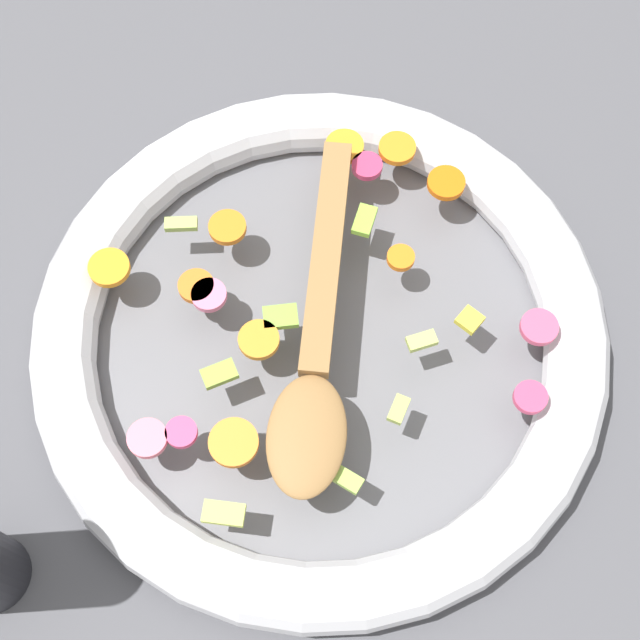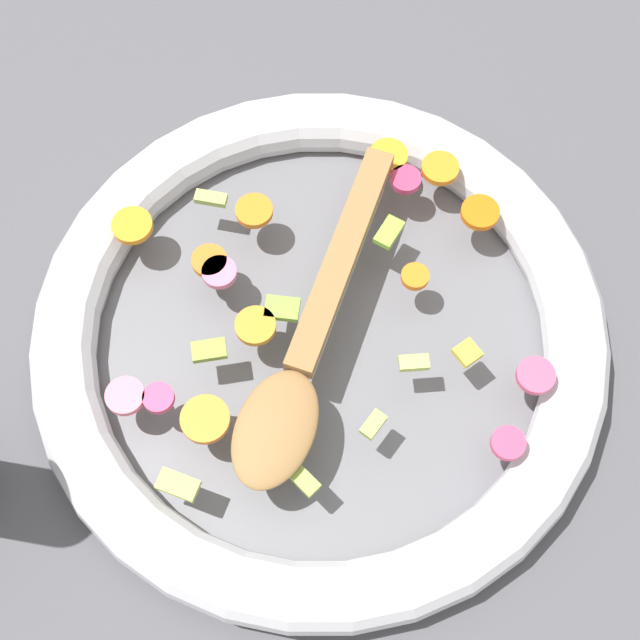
# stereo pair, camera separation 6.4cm
# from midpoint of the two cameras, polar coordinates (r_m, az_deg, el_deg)

# --- Properties ---
(ground_plane) EXTENTS (4.00, 4.00, 0.00)m
(ground_plane) POSITION_cam_midpoint_polar(r_m,az_deg,el_deg) (0.71, 2.55, -1.90)
(ground_plane) COLOR #4C4C51
(skillet) EXTENTS (0.44, 0.44, 0.05)m
(skillet) POSITION_cam_midpoint_polar(r_m,az_deg,el_deg) (0.69, 2.63, -1.22)
(skillet) COLOR slate
(skillet) RESTS_ON ground_plane
(chopped_vegetables) EXTENTS (0.36, 0.31, 0.01)m
(chopped_vegetables) POSITION_cam_midpoint_polar(r_m,az_deg,el_deg) (0.67, 1.95, 1.39)
(chopped_vegetables) COLOR orange
(chopped_vegetables) RESTS_ON skillet
(wooden_spoon) EXTENTS (0.11, 0.29, 0.01)m
(wooden_spoon) POSITION_cam_midpoint_polar(r_m,az_deg,el_deg) (0.64, 1.99, -2.03)
(wooden_spoon) COLOR olive
(wooden_spoon) RESTS_ON chopped_vegetables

